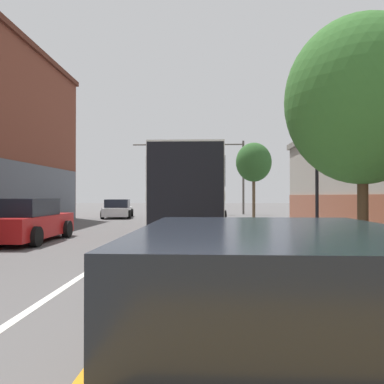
% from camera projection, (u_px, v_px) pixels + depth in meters
% --- Properties ---
extents(lane_center_line, '(0.14, 49.04, 0.01)m').
position_uv_depth(lane_center_line, '(151.00, 230.00, 16.90)').
color(lane_center_line, silver).
rests_on(lane_center_line, ground_plane).
extents(bus, '(2.92, 12.79, 3.35)m').
position_uv_depth(bus, '(192.00, 189.00, 18.24)').
color(bus, silver).
rests_on(bus, ground_plane).
extents(hatchback_foreground, '(2.20, 4.38, 1.36)m').
position_uv_depth(hatchback_foreground, '(280.00, 350.00, 2.20)').
color(hatchback_foreground, orange).
rests_on(hatchback_foreground, ground_plane).
extents(parked_car_left_near, '(2.18, 4.22, 1.46)m').
position_uv_depth(parked_car_left_near, '(24.00, 221.00, 12.63)').
color(parked_car_left_near, red).
rests_on(parked_car_left_near, ground_plane).
extents(parked_car_left_mid, '(2.40, 4.64, 1.30)m').
position_uv_depth(parked_car_left_mid, '(118.00, 209.00, 26.48)').
color(parked_car_left_mid, silver).
rests_on(parked_car_left_mid, ground_plane).
extents(traffic_signal_gantry, '(9.38, 0.36, 6.16)m').
position_uv_depth(traffic_signal_gantry, '(209.00, 160.00, 31.36)').
color(traffic_signal_gantry, '#514C47').
rests_on(traffic_signal_gantry, ground_plane).
extents(street_lamp, '(0.35, 0.35, 4.88)m').
position_uv_depth(street_lamp, '(317.00, 147.00, 11.18)').
color(street_lamp, black).
rests_on(street_lamp, ground_plane).
extents(street_tree_near, '(3.22, 2.90, 5.34)m').
position_uv_depth(street_tree_near, '(362.00, 101.00, 7.85)').
color(street_tree_near, '#4C3823').
rests_on(street_tree_near, ground_plane).
extents(street_tree_far, '(2.51, 2.26, 5.32)m').
position_uv_depth(street_tree_far, '(254.00, 162.00, 26.46)').
color(street_tree_far, brown).
rests_on(street_tree_far, ground_plane).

